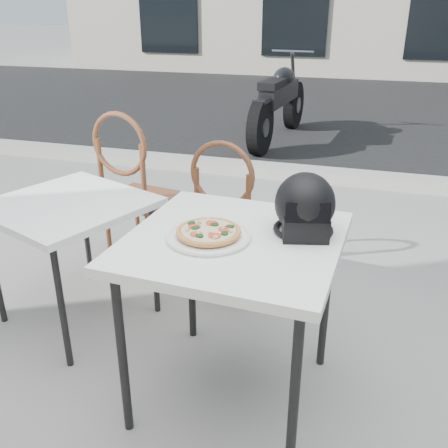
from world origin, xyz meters
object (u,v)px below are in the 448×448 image
(pizza, at_px, (209,231))
(cafe_table_side, at_px, (69,213))
(cafe_chair_side, at_px, (132,183))
(cafe_chair_main, at_px, (228,213))
(plate, at_px, (209,236))
(cafe_table_main, at_px, (234,253))
(motorcycle, at_px, (279,103))
(helmet, at_px, (305,208))

(pizza, bearing_deg, cafe_table_side, 156.67)
(cafe_chair_side, bearing_deg, cafe_chair_main, 172.83)
(cafe_chair_main, bearing_deg, cafe_table_side, 36.90)
(plate, height_order, cafe_chair_main, cafe_chair_main)
(cafe_chair_main, relative_size, cafe_table_side, 1.04)
(cafe_table_main, bearing_deg, motorcycle, 98.61)
(cafe_table_side, relative_size, motorcycle, 0.44)
(pizza, bearing_deg, cafe_chair_side, 129.62)
(cafe_table_side, bearing_deg, cafe_table_main, -19.24)
(plate, distance_m, pizza, 0.02)
(pizza, height_order, cafe_chair_side, cafe_chair_side)
(cafe_chair_main, height_order, cafe_table_side, cafe_chair_main)
(pizza, xyz_separation_m, cafe_chair_main, (-0.16, 0.85, -0.28))
(cafe_table_main, relative_size, plate, 2.11)
(cafe_chair_main, bearing_deg, plate, 107.18)
(cafe_table_main, xyz_separation_m, helmet, (0.26, 0.12, 0.19))
(cafe_table_main, relative_size, helmet, 2.88)
(cafe_table_main, relative_size, motorcycle, 0.40)
(cafe_table_main, xyz_separation_m, plate, (-0.09, -0.04, 0.08))
(pizza, distance_m, motorcycle, 4.90)
(motorcycle, bearing_deg, cafe_chair_main, -78.10)
(cafe_table_main, distance_m, cafe_table_side, 1.09)
(cafe_table_side, bearing_deg, plate, -23.34)
(cafe_table_side, xyz_separation_m, cafe_chair_side, (0.04, 0.67, -0.05))
(pizza, distance_m, helmet, 0.40)
(plate, height_order, helmet, helmet)
(plate, height_order, cafe_table_side, plate)
(cafe_table_main, height_order, motorcycle, motorcycle)
(cafe_chair_main, height_order, motorcycle, motorcycle)
(cafe_table_main, height_order, helmet, helmet)
(motorcycle, bearing_deg, cafe_table_side, -88.59)
(helmet, xyz_separation_m, cafe_table_side, (-1.29, 0.23, -0.27))
(cafe_table_main, relative_size, cafe_chair_main, 0.88)
(cafe_chair_main, bearing_deg, cafe_chair_side, -10.79)
(pizza, relative_size, helmet, 0.98)
(cafe_chair_main, relative_size, cafe_chair_side, 0.93)
(cafe_table_main, height_order, cafe_chair_side, cafe_chair_side)
(plate, distance_m, cafe_chair_side, 1.41)
(cafe_table_main, xyz_separation_m, cafe_chair_side, (-0.98, 1.03, -0.13))
(cafe_table_side, distance_m, motorcycle, 4.46)
(cafe_chair_side, height_order, motorcycle, motorcycle)
(cafe_chair_main, bearing_deg, helmet, 133.52)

